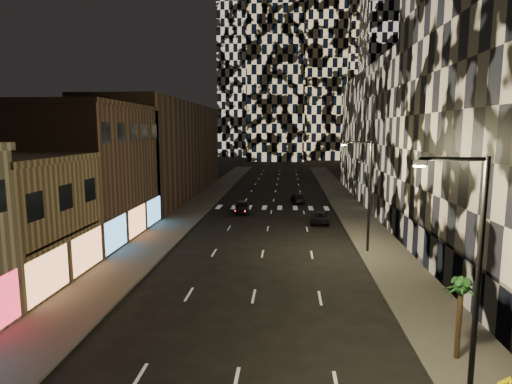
% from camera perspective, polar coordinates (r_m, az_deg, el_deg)
% --- Properties ---
extents(sidewalk_left, '(4.00, 120.00, 0.15)m').
position_cam_1_polar(sidewalk_left, '(56.88, -7.96, -1.87)').
color(sidewalk_left, '#47443F').
rests_on(sidewalk_left, ground).
extents(sidewalk_right, '(4.00, 120.00, 0.15)m').
position_cam_1_polar(sidewalk_right, '(56.18, 12.42, -2.11)').
color(sidewalk_right, '#47443F').
rests_on(sidewalk_right, ground).
extents(curb_left, '(0.20, 120.00, 0.15)m').
position_cam_1_polar(curb_left, '(56.48, -5.87, -1.90)').
color(curb_left, '#4C4C47').
rests_on(curb_left, ground).
extents(curb_right, '(0.20, 120.00, 0.15)m').
position_cam_1_polar(curb_right, '(55.92, 10.29, -2.10)').
color(curb_right, '#4C4C47').
rests_on(curb_right, ground).
extents(retail_brown, '(10.00, 15.00, 12.00)m').
position_cam_1_polar(retail_brown, '(42.86, -22.06, 2.30)').
color(retail_brown, brown).
rests_on(retail_brown, ground).
extents(retail_filler_left, '(10.00, 40.00, 14.00)m').
position_cam_1_polar(retail_filler_left, '(67.51, -12.12, 5.54)').
color(retail_filler_left, brown).
rests_on(retail_filler_left, ground).
extents(midrise_base, '(0.60, 25.00, 3.00)m').
position_cam_1_polar(midrise_base, '(32.12, 23.05, -7.77)').
color(midrise_base, '#383838').
rests_on(midrise_base, ground).
extents(midrise_filler_right, '(16.00, 40.00, 18.00)m').
position_cam_1_polar(midrise_filler_right, '(64.29, 20.71, 6.84)').
color(midrise_filler_right, '#232326').
rests_on(midrise_filler_right, ground).
extents(tower_center_low, '(18.00, 18.00, 95.00)m').
position_cam_1_polar(tower_center_low, '(149.54, 2.84, 22.78)').
color(tower_center_low, black).
rests_on(tower_center_low, ground).
extents(streetlight_near, '(2.55, 0.25, 9.00)m').
position_cam_1_polar(streetlight_near, '(16.69, 26.83, -8.85)').
color(streetlight_near, black).
rests_on(streetlight_near, sidewalk_right).
extents(streetlight_far, '(2.55, 0.25, 9.00)m').
position_cam_1_polar(streetlight_far, '(35.60, 14.55, 0.49)').
color(streetlight_far, black).
rests_on(streetlight_far, sidewalk_right).
extents(car_dark_midlane, '(2.22, 4.61, 1.52)m').
position_cam_1_polar(car_dark_midlane, '(51.88, -1.86, -2.00)').
color(car_dark_midlane, black).
rests_on(car_dark_midlane, ground).
extents(car_dark_oncoming, '(2.18, 4.50, 1.26)m').
position_cam_1_polar(car_dark_oncoming, '(59.99, 5.67, -0.76)').
color(car_dark_oncoming, black).
rests_on(car_dark_oncoming, ground).
extents(car_dark_rightlane, '(2.37, 4.42, 1.18)m').
position_cam_1_polar(car_dark_rightlane, '(46.63, 8.61, -3.48)').
color(car_dark_rightlane, black).
rests_on(car_dark_rightlane, ground).
extents(palm_tree, '(1.82, 1.85, 3.62)m').
position_cam_1_polar(palm_tree, '(20.70, 25.66, -11.97)').
color(palm_tree, '#47331E').
rests_on(palm_tree, sidewalk_right).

